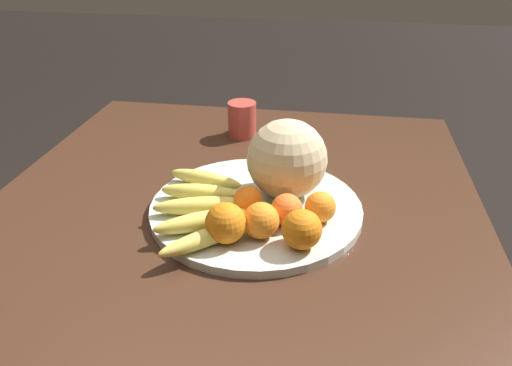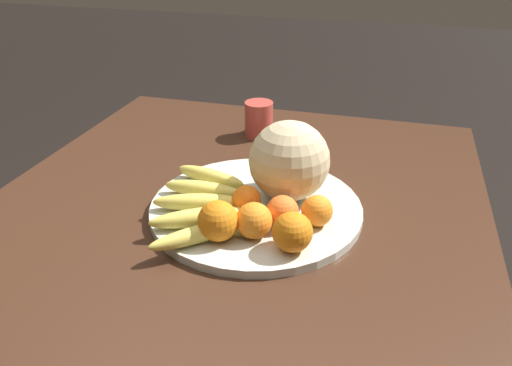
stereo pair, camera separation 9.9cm
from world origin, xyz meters
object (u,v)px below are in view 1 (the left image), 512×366
object	(u,v)px
orange_mid_center	(226,223)
produce_tag	(281,208)
melon	(287,159)
ceramic_mug	(242,119)
orange_front_right	(287,210)
orange_back_right	(248,200)
kitchen_table	(232,247)
fruit_bowl	(256,208)
banana_bunch	(204,206)
orange_front_left	(302,229)
orange_back_left	(320,207)
orange_top_small	(261,220)

from	to	relation	value
orange_mid_center	produce_tag	world-z (taller)	orange_mid_center
melon	ceramic_mug	bearing A→B (deg)	-155.25
melon	orange_front_right	distance (m)	0.12
orange_mid_center	orange_back_right	distance (m)	0.10
kitchen_table	fruit_bowl	size ratio (longest dim) A/B	2.79
kitchen_table	orange_back_right	bearing A→B (deg)	52.89
banana_bunch	orange_mid_center	xyz separation A→B (m)	(0.08, 0.06, 0.02)
melon	produce_tag	distance (m)	0.10
orange_front_left	orange_back_right	world-z (taller)	orange_front_left
fruit_bowl	orange_front_left	size ratio (longest dim) A/B	6.00
melon	fruit_bowl	bearing A→B (deg)	-47.29
fruit_bowl	ceramic_mug	size ratio (longest dim) A/B	3.80
orange_back_right	orange_front_left	bearing A→B (deg)	49.38
orange_back_left	orange_top_small	bearing A→B (deg)	-55.77
orange_back_right	banana_bunch	bearing A→B (deg)	-77.86
orange_back_left	orange_back_right	distance (m)	0.14
produce_tag	orange_top_small	bearing A→B (deg)	-23.89
kitchen_table	orange_back_left	world-z (taller)	orange_back_left
orange_mid_center	orange_back_right	world-z (taller)	orange_mid_center
orange_front_right	ceramic_mug	size ratio (longest dim) A/B	0.54
orange_top_small	fruit_bowl	bearing A→B (deg)	-166.09
kitchen_table	melon	world-z (taller)	melon
orange_front_left	orange_back_right	bearing A→B (deg)	-130.62
fruit_bowl	banana_bunch	bearing A→B (deg)	-61.47
melon	orange_front_right	xyz separation A→B (m)	(0.11, 0.01, -0.05)
banana_bunch	produce_tag	distance (m)	0.16
ceramic_mug	kitchen_table	bearing A→B (deg)	6.97
orange_mid_center	ceramic_mug	xyz separation A→B (m)	(-0.53, -0.07, -0.01)
fruit_bowl	orange_front_left	bearing A→B (deg)	38.32
banana_bunch	ceramic_mug	size ratio (longest dim) A/B	2.86
kitchen_table	banana_bunch	distance (m)	0.15
melon	orange_top_small	xyz separation A→B (m)	(0.16, -0.03, -0.05)
banana_bunch	orange_back_right	size ratio (longest dim) A/B	5.66
ceramic_mug	orange_back_right	bearing A→B (deg)	12.17
kitchen_table	banana_bunch	bearing A→B (deg)	-38.77
orange_mid_center	orange_front_right	bearing A→B (deg)	126.01
orange_front_left	kitchen_table	bearing A→B (deg)	-129.67
orange_top_small	ceramic_mug	xyz separation A→B (m)	(-0.50, -0.13, -0.00)
kitchen_table	ceramic_mug	world-z (taller)	ceramic_mug
melon	orange_top_small	distance (m)	0.17
kitchen_table	orange_back_left	size ratio (longest dim) A/B	20.05
orange_front_left	orange_back_left	xyz separation A→B (m)	(-0.09, 0.03, -0.01)
orange_back_left	ceramic_mug	world-z (taller)	ceramic_mug
orange_mid_center	orange_back_right	xyz separation A→B (m)	(-0.10, 0.02, -0.01)
banana_bunch	ceramic_mug	distance (m)	0.44
orange_mid_center	banana_bunch	bearing A→B (deg)	-142.91
melon	orange_back_left	distance (m)	0.13
banana_bunch	orange_front_left	distance (m)	0.21
banana_bunch	orange_front_right	size ratio (longest dim) A/B	5.26
orange_back_left	produce_tag	size ratio (longest dim) A/B	0.66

